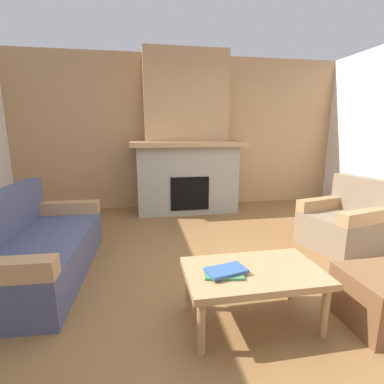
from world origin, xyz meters
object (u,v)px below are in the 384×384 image
(couch, at_px, (34,249))
(coffee_table, at_px, (253,276))
(armchair, at_px, (344,223))
(fireplace, at_px, (186,145))
(ottoman, at_px, (381,299))

(couch, height_order, coffee_table, couch)
(couch, relative_size, armchair, 2.00)
(armchair, bearing_deg, fireplace, 129.90)
(coffee_table, bearing_deg, ottoman, -11.40)
(fireplace, distance_m, coffee_table, 3.25)
(fireplace, xyz_separation_m, coffee_table, (-0.01, -3.16, -0.79))
(fireplace, relative_size, coffee_table, 2.70)
(couch, xyz_separation_m, armchair, (3.50, 0.14, 0.01))
(armchair, xyz_separation_m, coffee_table, (-1.66, -1.18, 0.08))
(couch, distance_m, coffee_table, 2.11)
(armchair, distance_m, coffee_table, 2.04)
(armchair, height_order, coffee_table, armchair)
(armchair, relative_size, ottoman, 1.76)
(fireplace, bearing_deg, ottoman, -74.46)
(fireplace, xyz_separation_m, armchair, (1.66, -1.98, -0.87))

